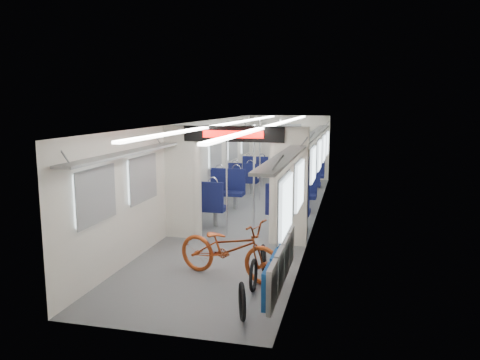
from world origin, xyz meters
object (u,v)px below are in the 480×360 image
at_px(bike_hoop_b, 253,277).
at_px(bike_hoop_c, 263,259).
at_px(stanchion_near_left, 227,181).
at_px(stanchion_far_right, 280,163).
at_px(stanchion_far_left, 260,160).
at_px(seat_bay_far_left, 249,173).
at_px(seat_bay_near_right, 293,196).
at_px(bike_hoop_a, 242,303).
at_px(seat_bay_near_left, 216,193).
at_px(stanchion_near_right, 254,179).
at_px(flip_bench, 280,264).
at_px(bicycle, 229,249).
at_px(seat_bay_far_right, 308,175).

height_order(bike_hoop_b, bike_hoop_c, bike_hoop_b).
relative_size(stanchion_near_left, stanchion_far_right, 1.00).
bearing_deg(stanchion_far_left, bike_hoop_b, -79.61).
bearing_deg(seat_bay_far_left, bike_hoop_c, -75.77).
xyz_separation_m(seat_bay_far_left, stanchion_far_right, (1.29, -2.01, 0.62)).
xyz_separation_m(seat_bay_near_right, seat_bay_far_left, (-1.87, 3.63, -0.04)).
bearing_deg(bike_hoop_b, stanchion_far_right, 95.23).
bearing_deg(bike_hoop_a, seat_bay_near_left, 109.72).
bearing_deg(seat_bay_near_right, stanchion_far_left, 120.94).
distance_m(bike_hoop_a, seat_bay_near_left, 5.62).
height_order(seat_bay_near_right, stanchion_near_left, stanchion_near_left).
height_order(seat_bay_near_right, stanchion_far_right, stanchion_far_right).
bearing_deg(stanchion_near_right, flip_bench, -72.52).
relative_size(bicycle, bike_hoop_b, 3.68).
height_order(bicycle, seat_bay_far_right, seat_bay_far_right).
bearing_deg(bike_hoop_a, stanchion_far_left, 99.48).
bearing_deg(bike_hoop_b, bicycle, 137.54).
distance_m(flip_bench, stanchion_near_right, 3.78).
bearing_deg(flip_bench, bike_hoop_c, 110.84).
xyz_separation_m(flip_bench, bike_hoop_a, (-0.40, -0.59, -0.35)).
height_order(bike_hoop_a, stanchion_far_right, stanchion_far_right).
bearing_deg(stanchion_near_left, stanchion_far_right, 79.66).
xyz_separation_m(flip_bench, stanchion_near_right, (-1.12, 3.56, 0.57)).
distance_m(seat_bay_far_left, stanchion_near_right, 5.04).
xyz_separation_m(seat_bay_near_right, seat_bay_far_right, (0.00, 3.49, -0.02)).
relative_size(bicycle, seat_bay_far_right, 0.87).
bearing_deg(stanchion_far_left, stanchion_near_left, -89.53).
height_order(flip_bench, stanchion_near_right, stanchion_near_right).
height_order(flip_bench, stanchion_near_left, stanchion_near_left).
bearing_deg(stanchion_far_right, bike_hoop_a, -85.04).
height_order(bike_hoop_a, seat_bay_far_right, seat_bay_far_right).
bearing_deg(seat_bay_far_right, bicycle, -93.97).
height_order(bicycle, seat_bay_near_left, seat_bay_near_left).
distance_m(bike_hoop_b, seat_bay_far_left, 8.28).
height_order(seat_bay_far_left, stanchion_far_left, stanchion_far_left).
bearing_deg(bike_hoop_a, flip_bench, 56.28).
relative_size(bicycle, stanchion_near_right, 0.79).
bearing_deg(seat_bay_near_left, stanchion_far_right, 53.24).
bearing_deg(flip_bench, seat_bay_near_right, 95.00).
distance_m(bike_hoop_c, seat_bay_near_left, 3.94).
relative_size(bike_hoop_c, stanchion_near_left, 0.20).
height_order(seat_bay_far_left, stanchion_near_right, stanchion_near_right).
height_order(bike_hoop_c, stanchion_near_left, stanchion_near_left).
xyz_separation_m(bike_hoop_b, stanchion_far_right, (-0.55, 6.06, 0.93)).
bearing_deg(bike_hoop_a, stanchion_near_left, 107.99).
relative_size(bike_hoop_b, seat_bay_far_right, 0.24).
distance_m(bike_hoop_b, seat_bay_near_right, 4.45).
relative_size(flip_bench, bike_hoop_b, 4.33).
height_order(bicycle, stanchion_far_left, stanchion_far_left).
bearing_deg(bike_hoop_a, seat_bay_far_right, 90.15).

